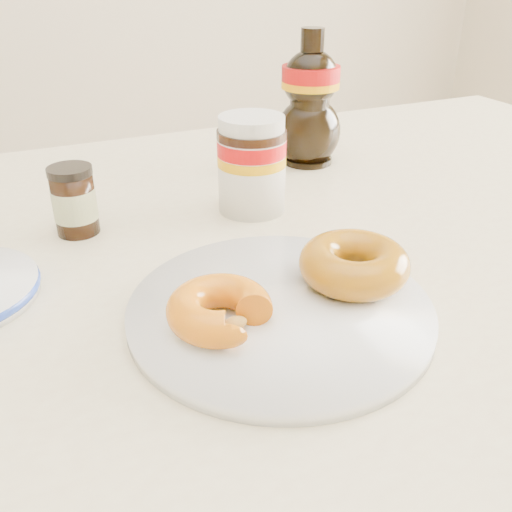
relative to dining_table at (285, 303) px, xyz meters
name	(u,v)px	position (x,y,z in m)	size (l,w,h in m)	color
dining_table	(285,303)	(0.00, 0.00, 0.00)	(1.40, 0.90, 0.75)	#F6EBBB
plate	(280,309)	(-0.07, -0.13, 0.09)	(0.26, 0.26, 0.01)	white
donut_bitten	(220,309)	(-0.13, -0.14, 0.11)	(0.09, 0.09, 0.03)	orange
donut_whole	(354,264)	(0.00, -0.12, 0.11)	(0.10, 0.10, 0.04)	#9B650A
nutella_jar	(252,161)	(0.00, 0.09, 0.15)	(0.08, 0.08, 0.11)	white
syrup_bottle	(310,99)	(0.15, 0.22, 0.18)	(0.10, 0.08, 0.19)	black
dark_jar	(74,201)	(-0.20, 0.11, 0.12)	(0.05, 0.05, 0.08)	black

